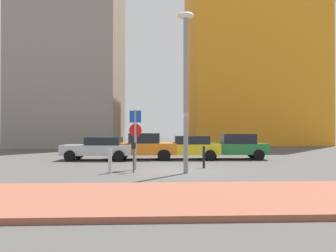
% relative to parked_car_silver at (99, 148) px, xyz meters
% --- Properties ---
extents(ground_plane, '(120.00, 120.00, 0.00)m').
position_rel_parked_car_silver_xyz_m(ground_plane, '(4.27, -4.93, -0.73)').
color(ground_plane, '#4C4947').
extents(sidewalk_brick, '(40.00, 4.13, 0.14)m').
position_rel_parked_car_silver_xyz_m(sidewalk_brick, '(4.27, -11.26, -0.66)').
color(sidewalk_brick, '#93513D').
rests_on(sidewalk_brick, ground).
extents(parked_car_silver, '(4.24, 2.18, 1.38)m').
position_rel_parked_car_silver_xyz_m(parked_car_silver, '(0.00, 0.00, 0.00)').
color(parked_car_silver, '#B7BABF').
rests_on(parked_car_silver, ground).
extents(parked_car_orange, '(4.39, 2.04, 1.61)m').
position_rel_parked_car_silver_xyz_m(parked_car_orange, '(2.53, 0.31, 0.07)').
color(parked_car_orange, orange).
rests_on(parked_car_orange, ground).
extents(parked_car_yellow, '(4.15, 2.18, 1.44)m').
position_rel_parked_car_silver_xyz_m(parked_car_yellow, '(5.31, 0.28, 0.03)').
color(parked_car_yellow, gold).
rests_on(parked_car_yellow, ground).
extents(parked_car_green, '(4.23, 2.14, 1.57)m').
position_rel_parked_car_silver_xyz_m(parked_car_green, '(8.22, 0.30, 0.07)').
color(parked_car_green, '#237238').
rests_on(parked_car_green, ground).
extents(parking_sign_post, '(0.58, 0.20, 2.73)m').
position_rel_parked_car_silver_xyz_m(parking_sign_post, '(2.41, -4.71, 0.99)').
color(parking_sign_post, gray).
rests_on(parking_sign_post, ground).
extents(parking_meter, '(0.18, 0.14, 1.29)m').
position_rel_parked_car_silver_xyz_m(parking_meter, '(2.39, -5.69, 0.12)').
color(parking_meter, '#4C4C51').
rests_on(parking_meter, ground).
extents(street_lamp, '(0.70, 0.36, 6.81)m').
position_rel_parked_car_silver_xyz_m(street_lamp, '(4.60, -6.05, 3.29)').
color(street_lamp, gray).
rests_on(street_lamp, ground).
extents(traffic_bollard_near, '(0.12, 0.12, 1.05)m').
position_rel_parked_car_silver_xyz_m(traffic_bollard_near, '(5.64, -4.25, -0.21)').
color(traffic_bollard_near, black).
rests_on(traffic_bollard_near, ground).
extents(traffic_bollard_mid, '(0.16, 0.16, 1.03)m').
position_rel_parked_car_silver_xyz_m(traffic_bollard_mid, '(1.42, -5.95, -0.21)').
color(traffic_bollard_mid, '#B7B7BC').
rests_on(traffic_bollard_mid, ground).
extents(building_colorful_midrise, '(15.22, 13.31, 27.75)m').
position_rel_parked_car_silver_xyz_m(building_colorful_midrise, '(15.41, 21.67, 13.15)').
color(building_colorful_midrise, orange).
rests_on(building_colorful_midrise, ground).
extents(building_under_construction, '(10.45, 13.51, 20.46)m').
position_rel_parked_car_silver_xyz_m(building_under_construction, '(-5.83, 18.19, 9.50)').
color(building_under_construction, gray).
rests_on(building_under_construction, ground).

